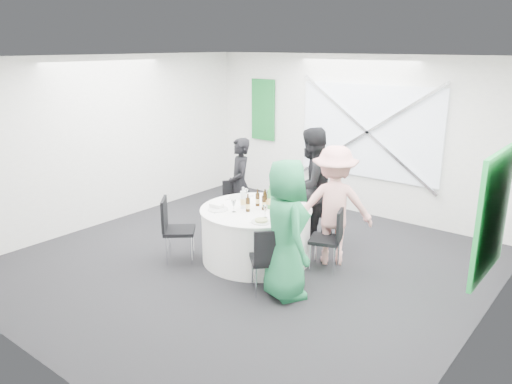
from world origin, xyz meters
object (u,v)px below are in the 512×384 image
Objects in this scene: chair_back_right at (331,234)px; chair_front_left at (173,225)px; chair_front_right at (268,256)px; person_woman_pink at (334,206)px; person_man_back at (311,186)px; chair_back at (300,209)px; person_man_back_left at (240,185)px; clear_water_bottle at (243,200)px; person_woman_green at (286,230)px; green_water_bottle at (270,199)px; banquet_table at (256,234)px; chair_back_left at (235,202)px.

chair_front_left reaches higher than chair_back_right.
person_woman_pink is at bearing -142.06° from chair_front_right.
chair_front_right is 1.90m from person_man_back.
chair_back is 1.07m from person_man_back_left.
clear_water_bottle is at bearing -97.00° from chair_back.
person_man_back reaches higher than chair_back.
chair_back_right is 1.03m from person_woman_green.
person_woman_green is 5.58× the size of clear_water_bottle.
chair_front_right is 0.49× the size of person_man_back.
green_water_bottle reaches higher than chair_front_right.
clear_water_bottle is at bearing -88.66° from chair_front_left.
clear_water_bottle is (-1.09, 0.52, 0.03)m from person_woman_green.
person_man_back_left is 1.21m from person_man_back.
green_water_bottle is at bearing 39.67° from banquet_table.
banquet_table is 1.29m from person_man_back_left.
person_woman_green reaches higher than chair_front_left.
clear_water_bottle is at bearing -8.21° from person_man_back_left.
clear_water_bottle reaches higher than chair_back.
banquet_table is 1.70× the size of chair_front_left.
person_woman_pink is at bearing -54.71° from person_woman_green.
person_man_back_left reaches higher than chair_back.
banquet_table is at bearing -90.00° from chair_back_right.
chair_back_right reaches higher than chair_back_left.
chair_front_left is 0.54× the size of person_woman_green.
banquet_table is at bearing 0.00° from person_woman_pink.
green_water_bottle is at bearing -100.56° from chair_front_right.
chair_front_right is 1.64m from chair_front_left.
person_woman_pink reaches higher than chair_front_right.
chair_back_right is 0.97m from green_water_bottle.
chair_back_left is (-1.04, -0.38, 0.00)m from chair_back.
person_man_back_left is (-0.08, 1.54, 0.23)m from chair_front_left.
person_woman_green is at bearing 166.63° from chair_front_right.
chair_back is 2.06m from chair_front_left.
person_man_back_left is (-0.96, 0.78, 0.39)m from banquet_table.
chair_front_left is 2.79× the size of green_water_bottle.
chair_back_right is at bearing 60.27° from person_man_back.
chair_back is 1.10m from chair_back_left.
chair_back_right is at bearing 14.91° from green_water_bottle.
person_woman_green is at bearing 35.10° from person_man_back.
banquet_table is 0.53m from clear_water_bottle.
banquet_table is at bearing 0.00° from person_man_back_left.
green_water_bottle is (-0.61, 0.85, 0.39)m from chair_front_right.
chair_front_left is (0.14, -1.48, 0.06)m from chair_back_left.
chair_front_right is at bearing -93.80° from chair_back_left.
green_water_bottle is (1.16, -0.60, 0.42)m from chair_back_left.
banquet_table is 1.17m from chair_front_left.
chair_back is at bearing 56.98° from person_man_back_left.
person_woman_green is at bearing -60.69° from chair_back.
person_woman_green is (1.81, 0.14, 0.31)m from chair_front_left.
chair_back is 1.24m from chair_back_right.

